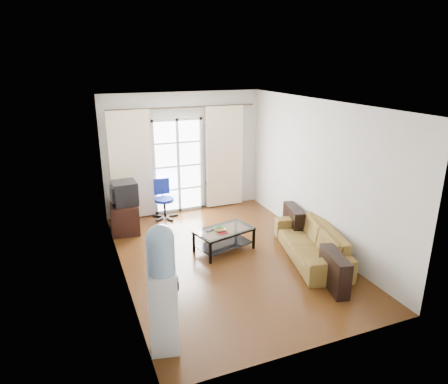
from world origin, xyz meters
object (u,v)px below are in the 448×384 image
Objects in this scene: task_chair at (164,207)px; water_cooler at (162,287)px; coffee_table at (224,237)px; tv_stand at (125,216)px; crt_tv at (124,193)px; sofa at (311,242)px.

task_chair is 4.36m from water_cooler.
coffee_table is 1.40× the size of tv_stand.
water_cooler reaches higher than crt_tv.
crt_tv is 0.61× the size of task_chair.
tv_stand is at bearing -158.25° from task_chair.
crt_tv is at bearing 134.77° from coffee_table.
task_chair is at bearing 88.19° from water_cooler.
coffee_table is (-1.32, 0.83, -0.02)m from sofa.
sofa is at bearing -32.07° from coffee_table.
crt_tv is 0.32× the size of water_cooler.
task_chair is at bearing -132.08° from sofa.
sofa is 4.02× the size of crt_tv.
task_chair is at bearing 28.67° from tv_stand.
task_chair is (-1.95, 2.83, -0.04)m from sofa.
crt_tv is 3.74m from water_cooler.
tv_stand is (-2.86, 2.46, 0.01)m from sofa.
coffee_table is at bearing -40.09° from tv_stand.
tv_stand is 0.54m from crt_tv.
tv_stand reaches higher than sofa.
crt_tv reaches higher than task_chair.
tv_stand reaches higher than coffee_table.
crt_tv is at bearing -82.75° from tv_stand.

